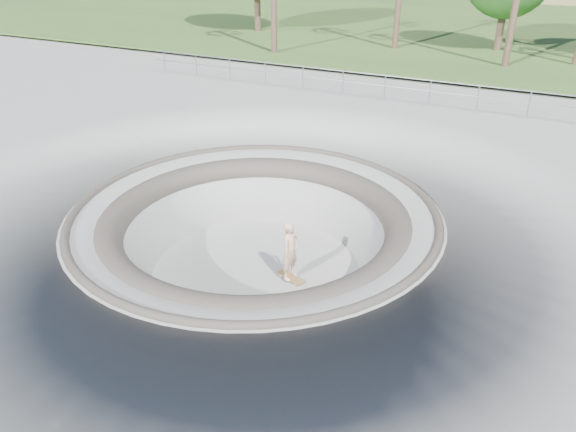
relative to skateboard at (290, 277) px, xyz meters
The scene contains 7 objects.
ground 2.15m from the skateboard, behind, with size 180.00×180.00×0.00m, color #999994.
skate_bowl 1.13m from the skateboard, behind, with size 14.00×14.00×4.10m.
grass_strip 34.15m from the skateboard, 91.90° to the left, with size 180.00×36.00×0.12m.
distant_hills 57.54m from the skateboard, 87.35° to the left, with size 103.20×45.00×28.60m.
safety_railing 12.38m from the skateboard, 95.35° to the left, with size 25.00×0.06×1.03m.
skateboard is the anchor object (origin of this frame).
skater 0.90m from the skateboard, ahead, with size 0.64×0.42×1.76m, color beige.
Camera 1 is at (6.86, -12.08, 7.09)m, focal length 35.00 mm.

